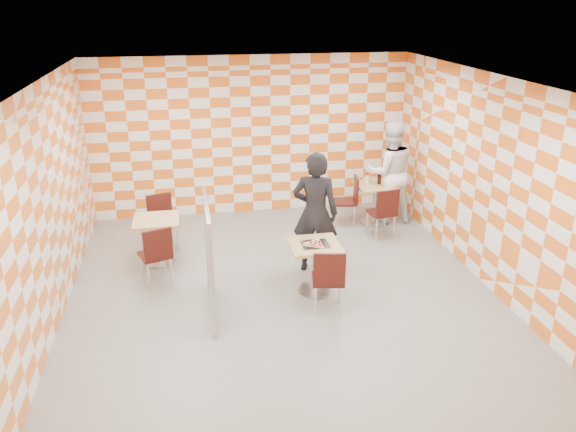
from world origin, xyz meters
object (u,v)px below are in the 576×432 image
object	(u,v)px
chair_empty_far	(162,217)
chair_empty_near	(156,252)
chair_main_front	(329,276)
partition	(209,258)
man_white	(389,172)
empty_table	(157,233)
man_dark	(315,213)
main_table	(314,259)
chair_second_front	(384,209)
soda_bottle	(379,178)
sport_bottle	(367,179)
chair_second_side	(350,197)
second_table	(375,197)

from	to	relation	value
chair_empty_far	chair_empty_near	bearing A→B (deg)	-91.70
chair_main_front	chair_empty_far	bearing A→B (deg)	131.00
partition	man_white	distance (m)	4.38
empty_table	man_dark	distance (m)	2.52
main_table	chair_main_front	world-z (taller)	chair_main_front
chair_second_front	soda_bottle	xyz separation A→B (m)	(0.16, 0.77, 0.31)
chair_empty_far	sport_bottle	xyz separation A→B (m)	(3.72, 0.52, 0.29)
chair_second_side	chair_empty_far	distance (m)	3.40
chair_second_front	chair_second_side	distance (m)	0.83
soda_bottle	empty_table	bearing A→B (deg)	-165.40
chair_main_front	chair_empty_far	size ratio (longest dim) A/B	1.00
chair_second_front	empty_table	bearing A→B (deg)	-176.01
chair_main_front	chair_second_front	world-z (taller)	same
chair_second_side	man_white	distance (m)	0.86
empty_table	chair_second_side	world-z (taller)	chair_second_side
chair_empty_near	soda_bottle	size ratio (longest dim) A/B	4.02
chair_second_front	chair_second_side	bearing A→B (deg)	119.38
chair_main_front	chair_empty_near	distance (m)	2.56
partition	chair_second_front	bearing A→B (deg)	31.80
chair_second_side	chair_empty_far	xyz separation A→B (m)	(-3.37, -0.41, 0.00)
second_table	man_dark	bearing A→B (deg)	-132.34
partition	man_white	xyz separation A→B (m)	(3.44, 2.70, 0.17)
chair_second_front	chair_empty_near	xyz separation A→B (m)	(-3.82, -1.04, 0.00)
empty_table	chair_empty_far	size ratio (longest dim) A/B	0.81
chair_empty_near	partition	bearing A→B (deg)	-50.24
man_dark	soda_bottle	size ratio (longest dim) A/B	8.23
man_white	chair_empty_near	bearing A→B (deg)	24.90
empty_table	chair_second_front	world-z (taller)	chair_second_front
sport_bottle	soda_bottle	world-z (taller)	soda_bottle
man_dark	second_table	bearing A→B (deg)	-111.33
partition	soda_bottle	size ratio (longest dim) A/B	6.74
chair_second_front	partition	size ratio (longest dim) A/B	0.60
main_table	partition	world-z (taller)	partition
empty_table	chair_empty_near	xyz separation A→B (m)	(0.02, -0.77, 0.04)
chair_empty_far	main_table	bearing A→B (deg)	-41.98
chair_second_side	chair_empty_far	size ratio (longest dim) A/B	1.00
chair_empty_near	partition	distance (m)	1.16
chair_empty_near	second_table	bearing A→B (deg)	24.42
chair_second_side	man_white	xyz separation A→B (m)	(0.75, 0.07, 0.41)
sport_bottle	chair_empty_far	bearing A→B (deg)	-172.05
main_table	chair_main_front	distance (m)	0.61
man_dark	chair_main_front	bearing A→B (deg)	106.23
partition	chair_second_side	bearing A→B (deg)	44.48
empty_table	man_white	distance (m)	4.34
chair_second_side	sport_bottle	world-z (taller)	sport_bottle
chair_empty_near	man_dark	distance (m)	2.40
chair_empty_near	man_white	bearing A→B (deg)	23.69
empty_table	partition	distance (m)	1.83
chair_second_side	chair_empty_far	world-z (taller)	same
main_table	soda_bottle	bearing A→B (deg)	53.70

